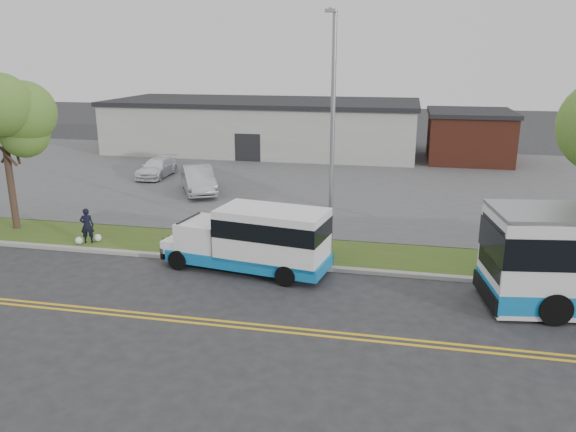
% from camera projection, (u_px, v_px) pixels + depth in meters
% --- Properties ---
extents(ground, '(140.00, 140.00, 0.00)m').
position_uv_depth(ground, '(241.00, 274.00, 21.20)').
color(ground, '#28282B').
rests_on(ground, ground).
extents(lane_line_north, '(70.00, 0.12, 0.01)m').
position_uv_depth(lane_line_north, '(206.00, 319.00, 17.58)').
color(lane_line_north, gold).
rests_on(lane_line_north, ground).
extents(lane_line_south, '(70.00, 0.12, 0.01)m').
position_uv_depth(lane_line_south, '(202.00, 324.00, 17.30)').
color(lane_line_south, gold).
rests_on(lane_line_south, ground).
extents(curb, '(80.00, 0.30, 0.15)m').
position_uv_depth(curb, '(249.00, 262.00, 22.21)').
color(curb, '#9E9B93').
rests_on(curb, ground).
extents(verge, '(80.00, 3.30, 0.10)m').
position_uv_depth(verge, '(260.00, 248.00, 23.91)').
color(verge, '#38511B').
rests_on(verge, ground).
extents(parking_lot, '(80.00, 25.00, 0.10)m').
position_uv_depth(parking_lot, '(314.00, 179.00, 37.16)').
color(parking_lot, '#4C4C4F').
rests_on(parking_lot, ground).
extents(commercial_building, '(25.40, 10.40, 4.35)m').
position_uv_depth(commercial_building, '(264.00, 126.00, 47.16)').
color(commercial_building, '#9E9E99').
rests_on(commercial_building, ground).
extents(brick_wing, '(6.30, 7.30, 3.90)m').
position_uv_depth(brick_wing, '(469.00, 136.00, 42.99)').
color(brick_wing, brown).
rests_on(brick_wing, ground).
extents(tree_west, '(4.40, 4.40, 6.91)m').
position_uv_depth(tree_west, '(2.00, 121.00, 25.18)').
color(tree_west, '#3B2720').
rests_on(tree_west, verge).
extents(streetlight_near, '(0.35, 1.53, 9.50)m').
position_uv_depth(streetlight_near, '(332.00, 129.00, 21.71)').
color(streetlight_near, gray).
rests_on(streetlight_near, verge).
extents(shuttle_bus, '(6.75, 3.09, 2.50)m').
position_uv_depth(shuttle_bus, '(257.00, 238.00, 21.19)').
color(shuttle_bus, '#106BAE').
rests_on(shuttle_bus, ground).
extents(pedestrian, '(0.67, 0.56, 1.56)m').
position_uv_depth(pedestrian, '(87.00, 226.00, 24.23)').
color(pedestrian, black).
rests_on(pedestrian, verge).
extents(parked_car_a, '(3.67, 4.97, 1.56)m').
position_uv_depth(parked_car_a, '(198.00, 180.00, 33.08)').
color(parked_car_a, '#A3A5AA').
rests_on(parked_car_a, parking_lot).
extents(parked_car_b, '(1.80, 4.23, 1.22)m').
position_uv_depth(parked_car_b, '(157.00, 168.00, 37.46)').
color(parked_car_b, white).
rests_on(parked_car_b, parking_lot).
extents(grocery_bag_left, '(0.32, 0.32, 0.32)m').
position_uv_depth(grocery_bag_left, '(79.00, 240.00, 24.23)').
color(grocery_bag_left, white).
rests_on(grocery_bag_left, verge).
extents(grocery_bag_right, '(0.32, 0.32, 0.32)m').
position_uv_depth(grocery_bag_right, '(98.00, 238.00, 24.58)').
color(grocery_bag_right, white).
rests_on(grocery_bag_right, verge).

